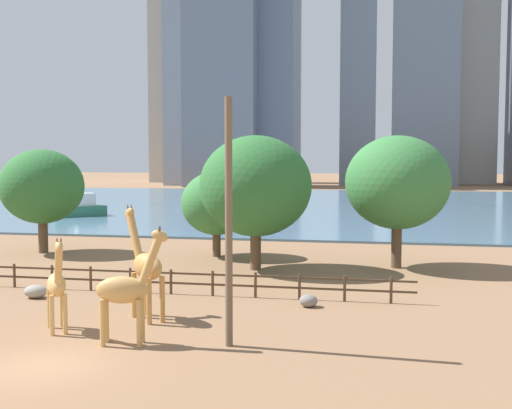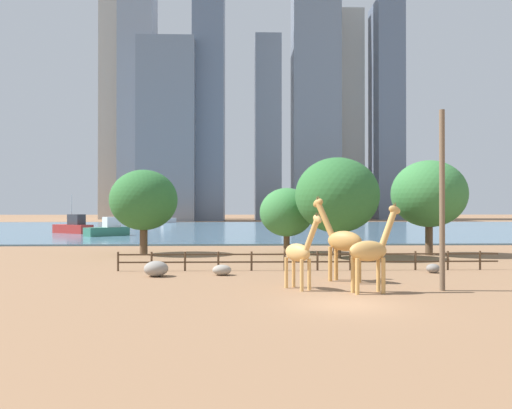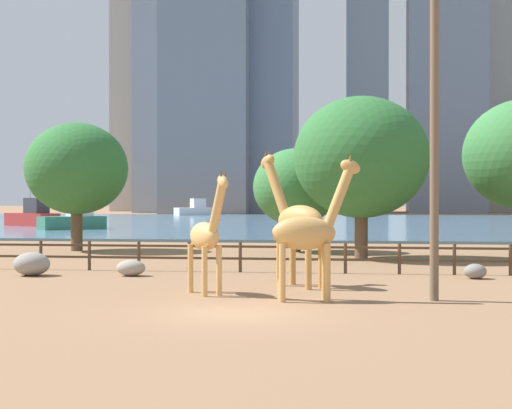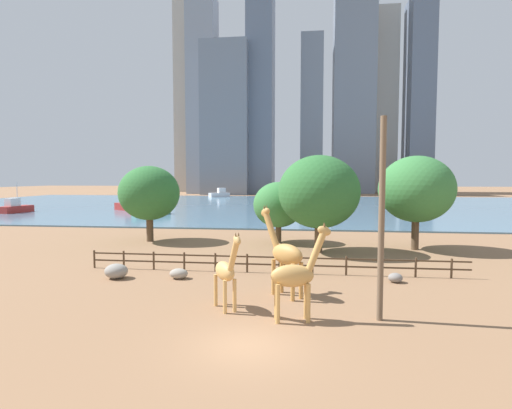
{
  "view_description": "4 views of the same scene",
  "coord_description": "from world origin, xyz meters",
  "views": [
    {
      "loc": [
        11.31,
        -19.61,
        7.09
      ],
      "look_at": [
        -0.33,
        39.29,
        2.75
      ],
      "focal_mm": 45.0,
      "sensor_mm": 36.0,
      "label": 1
    },
    {
      "loc": [
        -4.72,
        -21.9,
        4.29
      ],
      "look_at": [
        -3.15,
        29.1,
        4.6
      ],
      "focal_mm": 35.0,
      "sensor_mm": 36.0,
      "label": 2
    },
    {
      "loc": [
        3.43,
        -21.35,
        3.2
      ],
      "look_at": [
        -2.21,
        20.69,
        2.85
      ],
      "focal_mm": 55.0,
      "sensor_mm": 36.0,
      "label": 3
    },
    {
      "loc": [
        2.2,
        -15.1,
        6.61
      ],
      "look_at": [
        -3.7,
        33.28,
        3.27
      ],
      "focal_mm": 28.0,
      "sensor_mm": 36.0,
      "label": 4
    }
  ],
  "objects": [
    {
      "name": "tree_right_tall",
      "position": [
        -0.39,
        24.92,
        3.84
      ],
      "size": [
        5.08,
        5.08,
        6.14
      ],
      "color": "brown",
      "rests_on": "ground"
    },
    {
      "name": "tree_left_small",
      "position": [
        12.25,
        22.51,
        5.52
      ],
      "size": [
        6.7,
        6.7,
        8.55
      ],
      "color": "brown",
      "rests_on": "ground"
    },
    {
      "name": "giraffe_young",
      "position": [
        1.83,
        2.96,
        2.13
      ],
      "size": [
        2.88,
        1.13,
        4.57
      ],
      "rotation": [
        0.0,
        0.0,
        0.18
      ],
      "color": "tan",
      "rests_on": "ground"
    },
    {
      "name": "tree_left_large",
      "position": [
        3.44,
        20.06,
        5.33
      ],
      "size": [
        7.1,
        7.1,
        8.54
      ],
      "color": "brown",
      "rests_on": "ground"
    },
    {
      "name": "boulder_near_fence",
      "position": [
        7.92,
        10.47,
        0.3
      ],
      "size": [
        0.88,
        0.8,
        0.6
      ],
      "primitive_type": "ellipsoid",
      "color": "gray",
      "rests_on": "ground"
    },
    {
      "name": "boulder_small",
      "position": [
        -5.91,
        9.73,
        0.33
      ],
      "size": [
        1.2,
        0.89,
        0.67
      ],
      "primitive_type": "ellipsoid",
      "color": "gray",
      "rests_on": "ground"
    },
    {
      "name": "giraffe_companion",
      "position": [
        1.13,
        6.82,
        2.37
      ],
      "size": [
        2.87,
        2.82,
        5.01
      ],
      "rotation": [
        0.0,
        0.0,
        2.37
      ],
      "color": "#C18C47",
      "rests_on": "ground"
    },
    {
      "name": "skyline_tower_needle",
      "position": [
        -15.14,
        142.55,
        45.97
      ],
      "size": [
        9.99,
        15.96,
        91.94
      ],
      "primitive_type": "cube",
      "color": "slate",
      "rests_on": "ground"
    },
    {
      "name": "boat_tug",
      "position": [
        -25.37,
        112.73,
        1.19
      ],
      "size": [
        6.69,
        5.95,
        2.91
      ],
      "rotation": [
        0.0,
        0.0,
        3.8
      ],
      "color": "silver",
      "rests_on": "harbor_water"
    },
    {
      "name": "harbor_water",
      "position": [
        0.0,
        77.0,
        0.1
      ],
      "size": [
        180.0,
        86.0,
        0.2
      ],
      "primitive_type": "cube",
      "color": "slate",
      "rests_on": "ground"
    },
    {
      "name": "giraffe_tall",
      "position": [
        -1.64,
        4.08,
        1.93
      ],
      "size": [
        1.97,
        2.61,
        4.07
      ],
      "rotation": [
        0.0,
        0.0,
        5.3
      ],
      "color": "tan",
      "rests_on": "ground"
    },
    {
      "name": "skyline_block_central",
      "position": [
        -27.8,
        136.92,
        28.53
      ],
      "size": [
        17.82,
        13.88,
        57.07
      ],
      "primitive_type": "cube",
      "color": "slate",
      "rests_on": "ground"
    },
    {
      "name": "skyline_tower_short",
      "position": [
        -48.13,
        165.98,
        54.02
      ],
      "size": [
        16.92,
        11.09,
        108.04
      ],
      "primitive_type": "cube",
      "color": "#ADA89E",
      "rests_on": "ground"
    },
    {
      "name": "utility_pole",
      "position": [
        5.69,
        3.54,
        4.68
      ],
      "size": [
        0.28,
        0.28,
        9.36
      ],
      "primitive_type": "cylinder",
      "color": "brown",
      "rests_on": "ground"
    },
    {
      "name": "enclosure_fence",
      "position": [
        -0.25,
        12.0,
        0.76
      ],
      "size": [
        26.12,
        0.14,
        1.3
      ],
      "color": "#4C3826",
      "rests_on": "ground"
    },
    {
      "name": "skyline_block_wide",
      "position": [
        32.59,
        169.22,
        39.51
      ],
      "size": [
        17.85,
        14.15,
        79.03
      ],
      "primitive_type": "cube",
      "color": "#B7B2A8",
      "rests_on": "ground"
    },
    {
      "name": "boat_barge",
      "position": [
        -23.94,
        50.85,
        1.13
      ],
      "size": [
        6.02,
        5.91,
        2.73
      ],
      "rotation": [
        0.0,
        0.0,
        3.91
      ],
      "color": "#337259",
      "rests_on": "harbor_water"
    },
    {
      "name": "tree_center_broad",
      "position": [
        -13.63,
        24.15,
        4.97
      ],
      "size": [
        6.18,
        6.18,
        7.77
      ],
      "color": "brown",
      "rests_on": "ground"
    },
    {
      "name": "skyline_tower_glass",
      "position": [
        4.76,
        154.03,
        31.99
      ],
      "size": [
        8.95,
        13.88,
        63.99
      ],
      "primitive_type": "cube",
      "color": "slate",
      "rests_on": "ground"
    },
    {
      "name": "skyline_block_right",
      "position": [
        -38.89,
        144.18,
        38.83
      ],
      "size": [
        11.35,
        10.69,
        77.66
      ],
      "primitive_type": "cube",
      "color": "gray",
      "rests_on": "ground"
    },
    {
      "name": "ground_plane",
      "position": [
        0.0,
        80.0,
        0.0
      ],
      "size": [
        400.0,
        400.0,
        0.0
      ],
      "primitive_type": "plane",
      "color": "#8C6647"
    },
    {
      "name": "boat_ferry",
      "position": [
        -31.41,
        58.51,
        1.23
      ],
      "size": [
        7.09,
        5.78,
        6.16
      ],
      "rotation": [
        0.0,
        0.0,
        2.57
      ],
      "color": "#B22D28",
      "rests_on": "harbor_water"
    }
  ]
}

